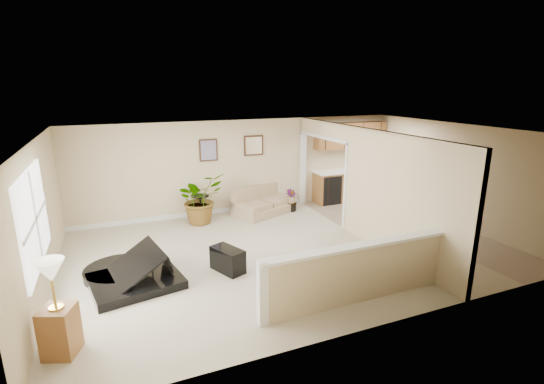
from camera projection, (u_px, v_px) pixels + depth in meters
name	position (u px, v px, depth m)	size (l,w,h in m)	color
floor	(289.00, 249.00, 8.39)	(9.00, 9.00, 0.00)	tan
back_wall	(243.00, 166.00, 10.73)	(9.00, 0.04, 2.50)	tan
front_wall	(383.00, 247.00, 5.39)	(9.00, 0.04, 2.50)	tan
left_wall	(39.00, 221.00, 6.39)	(0.04, 6.00, 2.50)	tan
right_wall	(454.00, 174.00, 9.73)	(0.04, 6.00, 2.50)	tan
ceiling	(291.00, 132.00, 7.73)	(9.00, 6.00, 0.04)	white
kitchen_vinyl	(407.00, 229.00, 9.56)	(2.70, 6.00, 0.01)	tan
interior_partition	(357.00, 184.00, 8.96)	(0.18, 5.99, 2.50)	tan
pony_half_wall	(355.00, 273.00, 6.23)	(3.42, 0.22, 1.00)	tan
left_window	(33.00, 219.00, 5.90)	(0.05, 2.15, 1.45)	white
wall_art_left	(208.00, 150.00, 10.22)	(0.48, 0.04, 0.58)	#3B2415
wall_mirror	(254.00, 145.00, 10.67)	(0.55, 0.04, 0.55)	#3B2415
kitchen_cabinets	(347.00, 172.00, 11.78)	(2.36, 0.65, 2.33)	brown
piano	(130.00, 252.00, 6.86)	(1.89, 1.93, 1.39)	black
piano_bench	(228.00, 260.00, 7.37)	(0.34, 0.67, 0.45)	black
loveseat	(263.00, 200.00, 10.71)	(1.94, 1.48, 0.92)	tan
accent_table	(200.00, 204.00, 10.13)	(0.45, 0.45, 0.65)	black
palm_plant	(200.00, 199.00, 9.88)	(1.44, 1.36, 1.27)	black
small_plant	(291.00, 202.00, 10.92)	(0.42, 0.42, 0.60)	black
lamp_stand	(57.00, 316.00, 5.00)	(0.51, 0.51, 1.33)	brown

